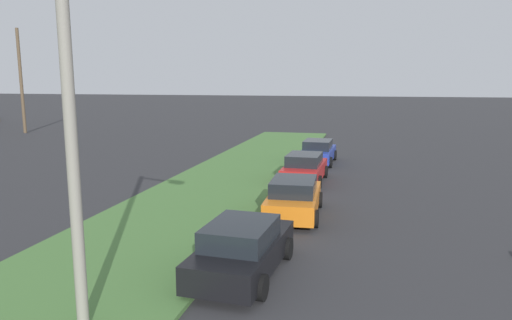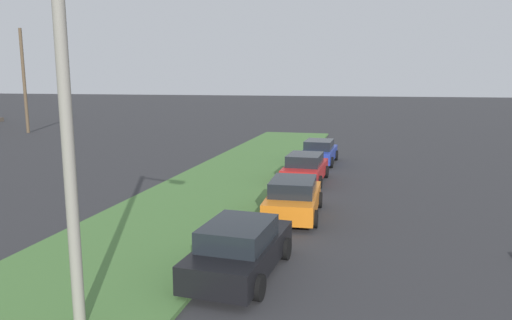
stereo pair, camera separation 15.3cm
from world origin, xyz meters
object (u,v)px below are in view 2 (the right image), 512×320
at_px(streetlight, 79,120).
at_px(distant_utility_pole, 24,81).
at_px(parked_car_black, 240,249).
at_px(parked_car_red, 305,168).
at_px(parked_car_orange, 293,198).
at_px(parked_car_blue, 319,152).

relative_size(streetlight, distant_utility_pole, 0.75).
bearing_deg(parked_car_black, parked_car_red, 3.10).
bearing_deg(parked_car_orange, parked_car_black, 172.47).
bearing_deg(streetlight, parked_car_black, -29.28).
height_order(parked_car_red, distant_utility_pole, distant_utility_pole).
distance_m(parked_car_black, parked_car_blue, 17.53).
bearing_deg(parked_car_blue, distant_utility_pole, 72.27).
height_order(streetlight, distant_utility_pole, distant_utility_pole).
height_order(parked_car_orange, parked_car_red, same).
bearing_deg(parked_car_red, parked_car_black, -178.91).
bearing_deg(parked_car_red, parked_car_orange, -174.76).
xyz_separation_m(parked_car_orange, parked_car_red, (6.11, 0.41, 0.00)).
xyz_separation_m(parked_car_black, parked_car_orange, (5.75, -0.47, 0.00)).
bearing_deg(parked_car_blue, parked_car_red, -179.35).
relative_size(parked_car_red, distant_utility_pole, 0.43).
xyz_separation_m(parked_car_orange, distant_utility_pole, (22.12, 30.08, 4.28)).
distance_m(parked_car_orange, parked_car_blue, 11.78).
bearing_deg(parked_car_black, distant_utility_pole, 50.11).
relative_size(parked_car_blue, distant_utility_pole, 0.43).
bearing_deg(parked_car_blue, parked_car_black, -179.00).
distance_m(parked_car_blue, distant_utility_pole, 31.78).
relative_size(parked_car_black, parked_car_blue, 1.01).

